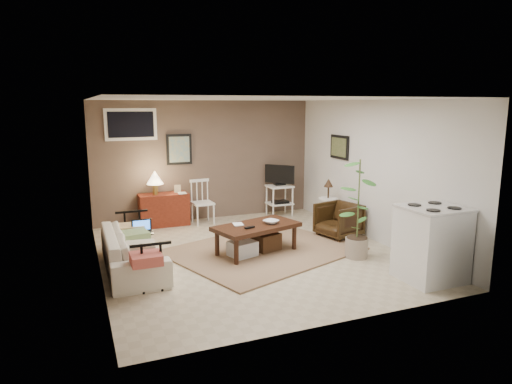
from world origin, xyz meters
name	(u,v)px	position (x,y,z in m)	size (l,w,h in m)	color
floor	(251,254)	(0.00, 0.00, 0.00)	(5.00, 5.00, 0.00)	#C1B293
art_back	(179,149)	(-0.55, 2.48, 1.45)	(0.50, 0.03, 0.60)	black
art_right	(340,147)	(2.23, 1.05, 1.52)	(0.03, 0.60, 0.45)	black
window	(131,124)	(-1.45, 2.48, 1.95)	(0.96, 0.03, 0.60)	white
rug	(262,250)	(0.23, 0.07, 0.01)	(2.73, 2.19, 0.03)	#907253
coffee_table	(256,237)	(0.08, -0.02, 0.28)	(1.46, 1.03, 0.50)	#391C0F
sofa	(133,244)	(-1.80, 0.01, 0.38)	(1.93, 0.56, 0.75)	#EDE7CD
sofa_pillows	(138,242)	(-1.75, -0.22, 0.46)	(0.37, 1.83, 0.13)	beige
sofa_end_rails	(141,246)	(-1.69, 0.01, 0.32)	(0.52, 1.92, 0.65)	black
laptop	(142,229)	(-1.62, 0.34, 0.49)	(0.30, 0.22, 0.20)	black
red_console	(163,207)	(-0.95, 2.25, 0.38)	(0.94, 0.42, 1.08)	maroon
spindle_chair	(202,203)	(-0.20, 2.13, 0.41)	(0.41, 0.41, 0.86)	white
tv_stand	(280,189)	(1.49, 2.16, 0.57)	(0.51, 0.49, 1.08)	white
side_table	(328,197)	(1.94, 0.94, 0.59)	(0.35, 0.35, 0.95)	white
armchair	(339,219)	(1.78, 0.30, 0.34)	(0.65, 0.61, 0.67)	black
potted_plant	(358,205)	(1.46, -0.74, 0.82)	(0.39, 0.39, 1.55)	#A29080
stove	(431,243)	(1.84, -1.88, 0.50)	(0.78, 0.72, 1.02)	white
bowl	(271,216)	(0.33, -0.04, 0.59)	(0.23, 0.06, 0.23)	#391C0F
book_table	(233,219)	(-0.26, 0.09, 0.58)	(0.15, 0.02, 0.21)	#391C0F
book_console	(178,189)	(-0.67, 2.14, 0.73)	(0.15, 0.02, 0.21)	#391C0F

